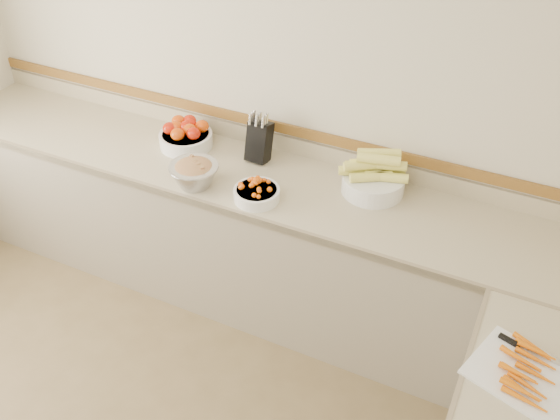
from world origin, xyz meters
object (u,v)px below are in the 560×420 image
at_px(tomato_bowl, 186,135).
at_px(cherry_tomato_bowl, 257,192).
at_px(knife_block, 259,140).
at_px(cutting_board, 527,373).
at_px(corn_bowl, 374,178).
at_px(rhubarb_bowl, 194,173).

distance_m(tomato_bowl, cherry_tomato_bowl, 0.68).
height_order(knife_block, cutting_board, knife_block).
height_order(tomato_bowl, cutting_board, tomato_bowl).
height_order(cherry_tomato_bowl, cutting_board, cherry_tomato_bowl).
xyz_separation_m(cherry_tomato_bowl, corn_bowl, (0.52, 0.33, 0.04)).
bearing_deg(cutting_board, rhubarb_bowl, 163.56).
distance_m(cherry_tomato_bowl, corn_bowl, 0.61).
relative_size(cherry_tomato_bowl, cutting_board, 0.51).
distance_m(tomato_bowl, rhubarb_bowl, 0.42).
bearing_deg(tomato_bowl, cutting_board, -22.58).
distance_m(tomato_bowl, corn_bowl, 1.14).
xyz_separation_m(tomato_bowl, cherry_tomato_bowl, (0.62, -0.29, -0.03)).
relative_size(cherry_tomato_bowl, rhubarb_bowl, 0.91).
relative_size(knife_block, cutting_board, 0.63).
xyz_separation_m(rhubarb_bowl, cutting_board, (1.79, -0.53, -0.06)).
height_order(cherry_tomato_bowl, corn_bowl, corn_bowl).
bearing_deg(rhubarb_bowl, cherry_tomato_bowl, 5.08).
distance_m(rhubarb_bowl, cutting_board, 1.87).
distance_m(knife_block, corn_bowl, 0.68).
bearing_deg(corn_bowl, cutting_board, -44.10).
distance_m(cherry_tomato_bowl, rhubarb_bowl, 0.36).
xyz_separation_m(tomato_bowl, cutting_board, (2.05, -0.85, -0.05)).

